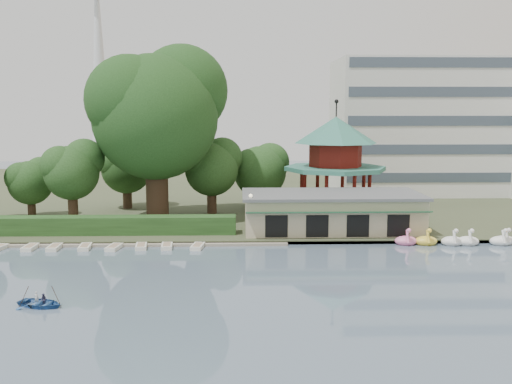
{
  "coord_description": "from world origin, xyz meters",
  "views": [
    {
      "loc": [
        0.53,
        -36.51,
        12.79
      ],
      "look_at": [
        2.0,
        18.0,
        5.0
      ],
      "focal_mm": 40.0,
      "sensor_mm": 36.0,
      "label": 1
    }
  ],
  "objects_px": {
    "pavilion": "(335,155)",
    "big_tree": "(157,108)",
    "dock": "(110,244)",
    "boathouse": "(331,211)",
    "rowboat_with_passengers": "(40,300)"
  },
  "relations": [
    {
      "from": "dock",
      "to": "big_tree",
      "type": "xyz_separation_m",
      "value": [
        3.19,
        11.03,
        12.95
      ]
    },
    {
      "from": "big_tree",
      "to": "boathouse",
      "type": "bearing_deg",
      "value": -18.39
    },
    {
      "from": "pavilion",
      "to": "dock",
      "type": "bearing_deg",
      "value": -148.34
    },
    {
      "from": "boathouse",
      "to": "rowboat_with_passengers",
      "type": "relative_size",
      "value": 3.6
    },
    {
      "from": "big_tree",
      "to": "rowboat_with_passengers",
      "type": "bearing_deg",
      "value": -97.87
    },
    {
      "from": "dock",
      "to": "big_tree",
      "type": "relative_size",
      "value": 1.7
    },
    {
      "from": "boathouse",
      "to": "dock",
      "type": "bearing_deg",
      "value": -167.76
    },
    {
      "from": "rowboat_with_passengers",
      "to": "boathouse",
      "type": "bearing_deg",
      "value": 44.1
    },
    {
      "from": "boathouse",
      "to": "big_tree",
      "type": "height_order",
      "value": "big_tree"
    },
    {
      "from": "pavilion",
      "to": "rowboat_with_passengers",
      "type": "height_order",
      "value": "pavilion"
    },
    {
      "from": "pavilion",
      "to": "boathouse",
      "type": "bearing_deg",
      "value": -101.28
    },
    {
      "from": "rowboat_with_passengers",
      "to": "pavilion",
      "type": "bearing_deg",
      "value": 52.35
    },
    {
      "from": "pavilion",
      "to": "rowboat_with_passengers",
      "type": "distance_m",
      "value": 41.07
    },
    {
      "from": "pavilion",
      "to": "big_tree",
      "type": "height_order",
      "value": "big_tree"
    },
    {
      "from": "dock",
      "to": "rowboat_with_passengers",
      "type": "distance_m",
      "value": 17.25
    }
  ]
}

